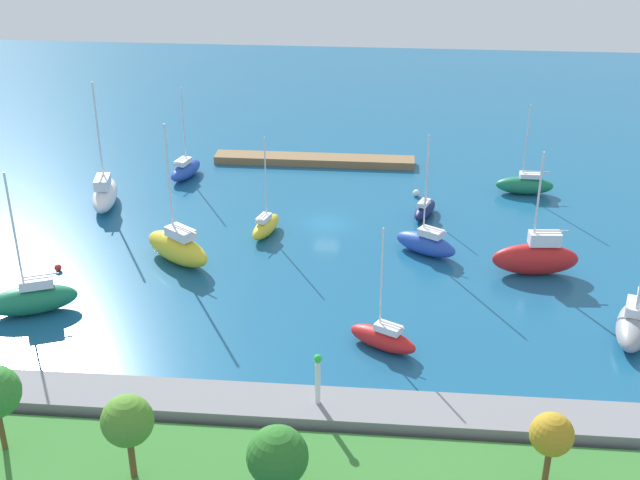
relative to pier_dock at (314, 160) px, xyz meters
The scene contains 20 objects.
water 17.53m from the pier_dock, 99.51° to the left, with size 160.00×160.00×0.00m, color #19567F.
pier_dock is the anchor object (origin of this frame).
breakwater 49.04m from the pier_dock, 93.38° to the left, with size 71.46×3.72×1.53m, color gray.
harbor_beacon 49.31m from the pier_dock, 95.83° to the left, with size 0.56×0.56×3.73m.
park_tree_west 57.87m from the pier_dock, 93.53° to the left, with size 3.51×3.51×5.00m.
park_tree_east 56.79m from the pier_dock, 84.63° to the left, with size 3.08×3.08×5.61m.
park_tree_midwest 57.97m from the pier_dock, 109.15° to the left, with size 2.57×2.57×4.77m.
sailboat_yellow_far_north 20.63m from the pier_dock, 82.19° to the left, with size 2.97×5.54×10.00m.
sailboat_red_outer_mooring 40.75m from the pier_dock, 102.93° to the left, with size 5.79×4.22×10.08m.
sailboat_green_inner_mooring 25.04m from the pier_dock, 162.88° to the left, with size 6.25×2.13×10.07m.
sailboat_blue_along_channel 15.52m from the pier_dock, 22.92° to the left, with size 3.51×6.24×10.49m.
sailboat_gray_lone_north 46.28m from the pier_dock, 127.87° to the left, with size 4.44×7.50×13.36m.
sailboat_navy_off_beacon 19.47m from the pier_dock, 131.34° to the left, with size 3.12×5.16×7.01m.
sailboat_white_center_basin 25.61m from the pier_dock, 35.56° to the left, with size 3.78×8.22×13.32m.
sailboat_yellow_west_end 28.77m from the pier_dock, 69.74° to the left, with size 7.76×6.61×13.19m.
sailboat_red_by_breakwater 34.59m from the pier_dock, 130.37° to the left, with size 7.81×2.75×11.56m.
sailboat_green_near_pier 41.90m from the pier_dock, 62.04° to the left, with size 7.73×5.10×12.41m.
sailboat_blue_east_end 26.46m from the pier_dock, 118.83° to the left, with size 6.45×5.09×11.64m.
mooring_buoy_white 15.21m from the pier_dock, 142.65° to the left, with size 0.76×0.76×0.76m, color white.
mooring_buoy_red 35.99m from the pier_dock, 55.51° to the left, with size 0.64×0.64×0.64m, color red.
Camera 1 is at (-6.30, 76.28, 35.09)m, focal length 46.60 mm.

